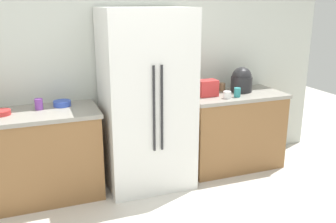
# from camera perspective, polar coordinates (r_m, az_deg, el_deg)

# --- Properties ---
(kitchen_back_panel) EXTENTS (5.26, 0.10, 2.76)m
(kitchen_back_panel) POSITION_cam_1_polar(r_m,az_deg,el_deg) (4.18, -8.17, 8.78)
(kitchen_back_panel) COLOR silver
(kitchen_back_panel) RESTS_ON ground_plane
(counter_left) EXTENTS (1.41, 0.65, 0.90)m
(counter_left) POSITION_cam_1_polar(r_m,az_deg,el_deg) (3.96, -20.61, -6.49)
(counter_left) COLOR olive
(counter_left) RESTS_ON ground_plane
(counter_right) EXTENTS (1.16, 0.65, 0.90)m
(counter_right) POSITION_cam_1_polar(r_m,az_deg,el_deg) (4.53, 9.75, -2.77)
(counter_right) COLOR olive
(counter_right) RESTS_ON ground_plane
(refrigerator) EXTENTS (0.90, 0.74, 1.88)m
(refrigerator) POSITION_cam_1_polar(r_m,az_deg,el_deg) (3.91, -3.34, 1.80)
(refrigerator) COLOR white
(refrigerator) RESTS_ON ground_plane
(toaster) EXTENTS (0.21, 0.15, 0.18)m
(toaster) POSITION_cam_1_polar(r_m,az_deg,el_deg) (4.22, 6.08, 3.60)
(toaster) COLOR red
(toaster) RESTS_ON counter_right
(rice_cooker) EXTENTS (0.25, 0.25, 0.29)m
(rice_cooker) POSITION_cam_1_polar(r_m,az_deg,el_deg) (4.48, 11.20, 4.71)
(rice_cooker) COLOR #262628
(rice_cooker) RESTS_ON counter_right
(cup_a) EXTENTS (0.08, 0.08, 0.10)m
(cup_a) POSITION_cam_1_polar(r_m,az_deg,el_deg) (4.48, 8.28, 3.72)
(cup_a) COLOR brown
(cup_a) RESTS_ON counter_right
(cup_b) EXTENTS (0.08, 0.08, 0.11)m
(cup_b) POSITION_cam_1_polar(r_m,az_deg,el_deg) (3.88, -19.17, 1.07)
(cup_b) COLOR purple
(cup_b) RESTS_ON counter_left
(cup_c) EXTENTS (0.09, 0.09, 0.08)m
(cup_c) POSITION_cam_1_polar(r_m,az_deg,el_deg) (4.15, 9.04, 2.53)
(cup_c) COLOR white
(cup_c) RESTS_ON counter_right
(cup_d) EXTENTS (0.07, 0.07, 0.10)m
(cup_d) POSITION_cam_1_polar(r_m,az_deg,el_deg) (4.22, 10.55, 2.89)
(cup_d) COLOR teal
(cup_d) RESTS_ON counter_right
(bowl_a) EXTENTS (0.18, 0.18, 0.05)m
(bowl_a) POSITION_cam_1_polar(r_m,az_deg,el_deg) (3.83, -24.22, -0.16)
(bowl_a) COLOR red
(bowl_a) RESTS_ON counter_left
(bowl_c) EXTENTS (0.18, 0.18, 0.05)m
(bowl_c) POSITION_cam_1_polar(r_m,az_deg,el_deg) (3.95, -15.91, 1.20)
(bowl_c) COLOR blue
(bowl_c) RESTS_ON counter_left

